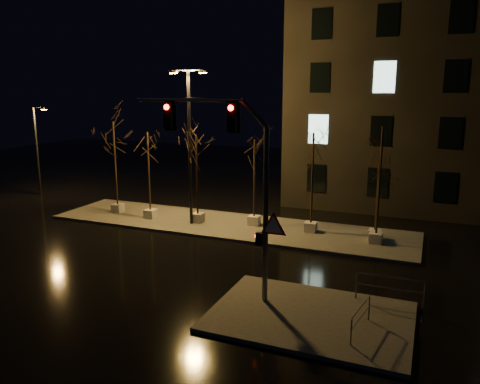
% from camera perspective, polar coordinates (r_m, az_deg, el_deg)
% --- Properties ---
extents(ground, '(90.00, 90.00, 0.00)m').
position_cam_1_polar(ground, '(23.09, -7.78, -8.06)').
color(ground, black).
rests_on(ground, ground).
extents(median, '(22.00, 5.00, 0.15)m').
position_cam_1_polar(median, '(28.14, -1.65, -4.07)').
color(median, '#484640').
rests_on(median, ground).
extents(sidewalk_corner, '(7.00, 5.00, 0.15)m').
position_cam_1_polar(sidewalk_corner, '(17.44, 8.54, -14.77)').
color(sidewalk_corner, '#484640').
rests_on(sidewalk_corner, ground).
extents(tree_0, '(1.80, 1.80, 6.09)m').
position_cam_1_polar(tree_0, '(31.07, -15.10, 5.90)').
color(tree_0, beige).
rests_on(tree_0, median).
extents(tree_1, '(1.80, 1.80, 5.51)m').
position_cam_1_polar(tree_1, '(29.17, -11.16, 4.84)').
color(tree_1, beige).
rests_on(tree_1, median).
extents(tree_2, '(1.80, 1.80, 5.45)m').
position_cam_1_polar(tree_2, '(27.80, -5.32, 4.57)').
color(tree_2, beige).
rests_on(tree_2, median).
extents(tree_3, '(1.80, 1.80, 5.22)m').
position_cam_1_polar(tree_3, '(27.13, 1.78, 4.05)').
color(tree_3, beige).
rests_on(tree_3, median).
extents(tree_4, '(1.80, 1.80, 5.75)m').
position_cam_1_polar(tree_4, '(25.99, 8.89, 4.44)').
color(tree_4, beige).
rests_on(tree_4, median).
extents(tree_5, '(1.80, 1.80, 4.33)m').
position_cam_1_polar(tree_5, '(25.48, 16.51, 1.49)').
color(tree_5, beige).
rests_on(tree_5, median).
extents(tree_6, '(1.80, 1.80, 6.23)m').
position_cam_1_polar(tree_6, '(24.68, 16.84, 4.51)').
color(tree_6, beige).
rests_on(tree_6, median).
extents(traffic_signal_mast, '(6.19, 0.28, 7.56)m').
position_cam_1_polar(traffic_signal_mast, '(17.23, -0.67, 2.74)').
color(traffic_signal_mast, '#525559').
rests_on(traffic_signal_mast, sidewalk_corner).
extents(streetlight_main, '(2.26, 0.48, 9.01)m').
position_cam_1_polar(streetlight_main, '(27.44, -6.18, 6.68)').
color(streetlight_main, black).
rests_on(streetlight_main, median).
extents(streetlight_far, '(1.33, 0.23, 6.80)m').
position_cam_1_polar(streetlight_far, '(39.43, -23.44, 5.05)').
color(streetlight_far, black).
rests_on(streetlight_far, ground).
extents(guard_rail_a, '(2.48, 0.06, 1.07)m').
position_cam_1_polar(guard_rail_a, '(18.59, 17.79, -10.85)').
color(guard_rail_a, '#525559').
rests_on(guard_rail_a, sidewalk_corner).
extents(guard_rail_b, '(0.35, 1.94, 0.93)m').
position_cam_1_polar(guard_rail_b, '(16.34, 14.52, -14.33)').
color(guard_rail_b, '#525559').
rests_on(guard_rail_b, sidewalk_corner).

